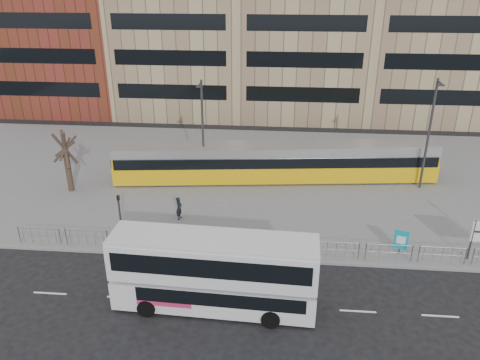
# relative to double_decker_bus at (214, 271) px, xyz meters

# --- Properties ---
(ground) EXTENTS (120.00, 120.00, 0.00)m
(ground) POSITION_rel_double_decker_bus_xyz_m (1.19, 4.24, -2.16)
(ground) COLOR black
(ground) RESTS_ON ground
(plaza) EXTENTS (64.00, 24.00, 0.15)m
(plaza) POSITION_rel_double_decker_bus_xyz_m (1.19, 16.24, -2.09)
(plaza) COLOR slate
(plaza) RESTS_ON ground
(kerb) EXTENTS (64.00, 0.25, 0.17)m
(kerb) POSITION_rel_double_decker_bus_xyz_m (1.19, 4.29, -2.09)
(kerb) COLOR gray
(kerb) RESTS_ON ground
(pedestrian_barrier) EXTENTS (32.07, 0.07, 1.10)m
(pedestrian_barrier) POSITION_rel_double_decker_bus_xyz_m (3.19, 4.74, -1.18)
(pedestrian_barrier) COLOR gray
(pedestrian_barrier) RESTS_ON plaza
(road_markings) EXTENTS (62.00, 0.12, 0.01)m
(road_markings) POSITION_rel_double_decker_bus_xyz_m (2.19, 0.24, -2.16)
(road_markings) COLOR white
(road_markings) RESTS_ON ground
(double_decker_bus) EXTENTS (10.09, 2.88, 4.00)m
(double_decker_bus) POSITION_rel_double_decker_bus_xyz_m (0.00, 0.00, 0.00)
(double_decker_bus) COLOR silver
(double_decker_bus) RESTS_ON ground
(tram) EXTENTS (25.50, 5.29, 2.99)m
(tram) POSITION_rel_double_decker_bus_xyz_m (2.71, 15.67, -0.51)
(tram) COLOR #E4AE0C
(tram) RESTS_ON plaza
(ad_panel) EXTENTS (0.81, 0.32, 1.56)m
(ad_panel) POSITION_rel_double_decker_bus_xyz_m (10.31, 5.55, -1.10)
(ad_panel) COLOR #2D2D30
(ad_panel) RESTS_ON plaza
(pedestrian) EXTENTS (0.46, 0.63, 1.59)m
(pedestrian) POSITION_rel_double_decker_bus_xyz_m (-3.61, 8.63, -1.22)
(pedestrian) COLOR black
(pedestrian) RESTS_ON plaza
(traffic_light_west) EXTENTS (0.18, 0.21, 3.10)m
(traffic_light_west) POSITION_rel_double_decker_bus_xyz_m (-6.58, 5.58, -0.04)
(traffic_light_west) COLOR #2D2D30
(traffic_light_west) RESTS_ON plaza
(lamp_post_west) EXTENTS (0.45, 1.04, 8.14)m
(lamp_post_west) POSITION_rel_double_decker_bus_xyz_m (-2.89, 14.78, 2.43)
(lamp_post_west) COLOR #2D2D30
(lamp_post_west) RESTS_ON plaza
(lamp_post_east) EXTENTS (0.45, 1.04, 8.49)m
(lamp_post_east) POSITION_rel_double_decker_bus_xyz_m (13.94, 15.14, 2.61)
(lamp_post_east) COLOR #2D2D30
(lamp_post_east) RESTS_ON plaza
(bare_tree) EXTENTS (4.82, 4.82, 7.19)m
(bare_tree) POSITION_rel_double_decker_bus_xyz_m (-12.80, 12.29, 2.99)
(bare_tree) COLOR #30231B
(bare_tree) RESTS_ON plaza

